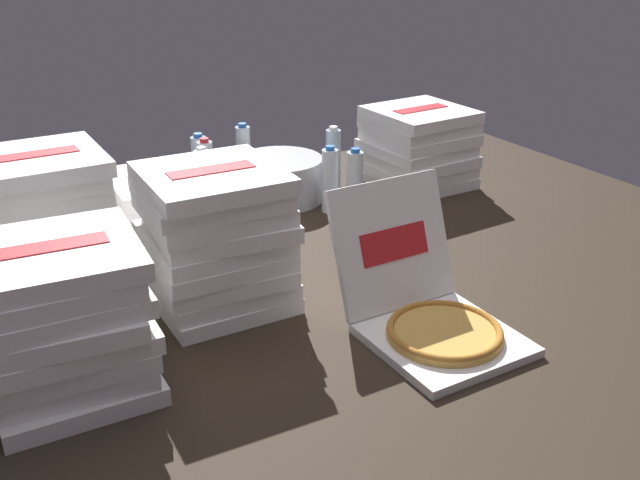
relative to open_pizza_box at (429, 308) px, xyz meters
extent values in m
cube|color=#2D2319|center=(-0.14, 0.30, -0.08)|extent=(3.20, 2.40, 0.02)
cube|color=white|center=(0.00, -0.07, -0.06)|extent=(0.36, 0.36, 0.02)
cylinder|color=gold|center=(0.00, -0.07, -0.04)|extent=(0.30, 0.30, 0.02)
torus|color=#B1712A|center=(0.00, -0.07, -0.03)|extent=(0.30, 0.30, 0.02)
cube|color=white|center=(0.00, 0.17, 0.12)|extent=(0.36, 0.14, 0.34)
cube|color=red|center=(0.00, 0.16, 0.12)|extent=(0.22, 0.03, 0.09)
cube|color=white|center=(-0.88, 0.23, -0.05)|extent=(0.37, 0.37, 0.04)
cube|color=red|center=(-0.88, 0.23, -0.03)|extent=(0.24, 0.07, 0.00)
cube|color=white|center=(-0.88, 0.25, -0.01)|extent=(0.40, 0.40, 0.04)
cube|color=red|center=(-0.88, 0.25, 0.02)|extent=(0.24, 0.10, 0.00)
cube|color=white|center=(-0.87, 0.24, 0.04)|extent=(0.40, 0.40, 0.04)
cube|color=white|center=(-0.87, 0.24, 0.08)|extent=(0.38, 0.38, 0.04)
cube|color=red|center=(-0.87, 0.24, 0.11)|extent=(0.24, 0.08, 0.00)
cube|color=white|center=(-0.89, 0.24, 0.13)|extent=(0.40, 0.40, 0.04)
cube|color=red|center=(-0.89, 0.24, 0.15)|extent=(0.24, 0.09, 0.00)
cube|color=white|center=(-0.88, 0.24, 0.17)|extent=(0.38, 0.38, 0.04)
cube|color=red|center=(-0.88, 0.24, 0.20)|extent=(0.24, 0.08, 0.00)
cube|color=white|center=(-0.89, 0.25, 0.22)|extent=(0.38, 0.38, 0.04)
cube|color=white|center=(-0.87, 0.25, 0.26)|extent=(0.39, 0.39, 0.04)
cube|color=red|center=(-0.87, 0.25, 0.29)|extent=(0.24, 0.09, 0.00)
cube|color=white|center=(0.70, 0.96, -0.05)|extent=(0.36, 0.36, 0.04)
cube|color=red|center=(0.70, 0.96, -0.03)|extent=(0.23, 0.07, 0.00)
cube|color=white|center=(0.70, 0.96, -0.01)|extent=(0.37, 0.37, 0.04)
cube|color=white|center=(0.70, 0.95, 0.04)|extent=(0.37, 0.37, 0.04)
cube|color=red|center=(0.70, 0.95, 0.06)|extent=(0.23, 0.07, 0.00)
cube|color=white|center=(0.69, 0.96, 0.08)|extent=(0.38, 0.38, 0.04)
cube|color=red|center=(0.69, 0.96, 0.11)|extent=(0.24, 0.08, 0.00)
cube|color=white|center=(0.70, 0.96, 0.13)|extent=(0.36, 0.36, 0.04)
cube|color=white|center=(0.70, 0.97, 0.17)|extent=(0.36, 0.36, 0.04)
cube|color=red|center=(0.70, 0.97, 0.20)|extent=(0.23, 0.07, 0.00)
cube|color=white|center=(0.70, 0.96, 0.22)|extent=(0.37, 0.37, 0.04)
cube|color=red|center=(0.70, 0.96, 0.24)|extent=(0.24, 0.07, 0.00)
cube|color=white|center=(-0.79, 0.81, -0.05)|extent=(0.37, 0.37, 0.04)
cube|color=white|center=(-0.79, 0.81, -0.01)|extent=(0.39, 0.39, 0.04)
cube|color=red|center=(-0.79, 0.81, 0.02)|extent=(0.24, 0.09, 0.00)
cube|color=white|center=(-0.81, 0.82, 0.04)|extent=(0.39, 0.39, 0.04)
cube|color=white|center=(-0.79, 0.82, 0.08)|extent=(0.39, 0.39, 0.04)
cube|color=white|center=(-0.79, 0.83, 0.13)|extent=(0.38, 0.38, 0.04)
cube|color=red|center=(-0.79, 0.83, 0.15)|extent=(0.24, 0.08, 0.00)
cube|color=white|center=(-0.81, 0.82, 0.17)|extent=(0.37, 0.37, 0.04)
cube|color=white|center=(-0.81, 0.82, 0.22)|extent=(0.37, 0.37, 0.04)
cube|color=white|center=(-0.81, 0.82, 0.26)|extent=(0.36, 0.36, 0.04)
cube|color=red|center=(-0.81, 0.82, 0.29)|extent=(0.23, 0.07, 0.00)
cube|color=white|center=(-0.79, 0.81, 0.31)|extent=(0.37, 0.37, 0.04)
cube|color=red|center=(-0.79, 0.81, 0.33)|extent=(0.23, 0.07, 0.00)
cube|color=white|center=(-0.41, 0.44, -0.05)|extent=(0.37, 0.37, 0.04)
cube|color=red|center=(-0.41, 0.44, -0.03)|extent=(0.24, 0.07, 0.00)
cube|color=white|center=(-0.41, 0.44, -0.01)|extent=(0.38, 0.38, 0.04)
cube|color=white|center=(-0.41, 0.44, 0.04)|extent=(0.39, 0.39, 0.04)
cube|color=red|center=(-0.41, 0.44, 0.06)|extent=(0.24, 0.08, 0.00)
cube|color=white|center=(-0.42, 0.44, 0.08)|extent=(0.38, 0.38, 0.04)
cube|color=white|center=(-0.42, 0.44, 0.13)|extent=(0.37, 0.37, 0.04)
cube|color=red|center=(-0.42, 0.44, 0.15)|extent=(0.24, 0.07, 0.00)
cube|color=white|center=(-0.40, 0.44, 0.17)|extent=(0.40, 0.40, 0.04)
cube|color=red|center=(-0.40, 0.44, 0.20)|extent=(0.24, 0.09, 0.00)
cube|color=white|center=(-0.42, 0.44, 0.22)|extent=(0.38, 0.38, 0.04)
cube|color=white|center=(-0.42, 0.44, 0.26)|extent=(0.39, 0.39, 0.04)
cube|color=red|center=(-0.42, 0.44, 0.29)|extent=(0.24, 0.08, 0.00)
cube|color=white|center=(-0.42, 0.43, 0.31)|extent=(0.38, 0.38, 0.04)
cube|color=red|center=(-0.42, 0.43, 0.33)|extent=(0.24, 0.08, 0.00)
cube|color=white|center=(-0.36, 0.94, -0.05)|extent=(0.40, 0.40, 0.04)
cube|color=red|center=(-0.36, 0.94, -0.03)|extent=(0.24, 0.09, 0.00)
cube|color=white|center=(-0.36, 0.96, -0.01)|extent=(0.40, 0.40, 0.04)
cube|color=white|center=(-0.36, 0.94, 0.04)|extent=(0.39, 0.39, 0.04)
cube|color=white|center=(-0.37, 0.96, 0.08)|extent=(0.39, 0.39, 0.04)
cube|color=white|center=(-0.37, 0.96, 0.13)|extent=(0.39, 0.39, 0.04)
cube|color=red|center=(-0.37, 0.96, 0.15)|extent=(0.24, 0.08, 0.00)
cylinder|color=#B7BABF|center=(0.13, 1.09, 0.01)|extent=(0.34, 0.34, 0.17)
cylinder|color=white|center=(0.09, 1.33, 0.05)|extent=(0.06, 0.06, 0.24)
cylinder|color=blue|center=(0.09, 1.33, 0.17)|extent=(0.03, 0.03, 0.02)
cylinder|color=silver|center=(0.38, 1.10, 0.05)|extent=(0.06, 0.06, 0.24)
cylinder|color=white|center=(0.38, 1.10, 0.17)|extent=(0.03, 0.03, 0.02)
cylinder|color=white|center=(0.29, 0.81, 0.05)|extent=(0.06, 0.06, 0.24)
cylinder|color=blue|center=(0.29, 0.81, 0.17)|extent=(0.03, 0.03, 0.02)
cylinder|color=silver|center=(-0.18, 1.11, 0.05)|extent=(0.06, 0.06, 0.24)
cylinder|color=white|center=(-0.18, 1.11, 0.17)|extent=(0.03, 0.03, 0.02)
cylinder|color=white|center=(-0.12, 1.21, 0.05)|extent=(0.06, 0.06, 0.24)
cylinder|color=red|center=(-0.12, 1.21, 0.17)|extent=(0.03, 0.03, 0.02)
cylinder|color=white|center=(0.23, 0.88, 0.05)|extent=(0.06, 0.06, 0.24)
cylinder|color=blue|center=(0.23, 0.88, 0.17)|extent=(0.03, 0.03, 0.02)
cylinder|color=silver|center=(-0.12, 1.28, 0.05)|extent=(0.06, 0.06, 0.24)
cylinder|color=blue|center=(-0.12, 1.28, 0.17)|extent=(0.03, 0.03, 0.02)
camera|label=1|loc=(-1.12, -1.33, 0.96)|focal=41.57mm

